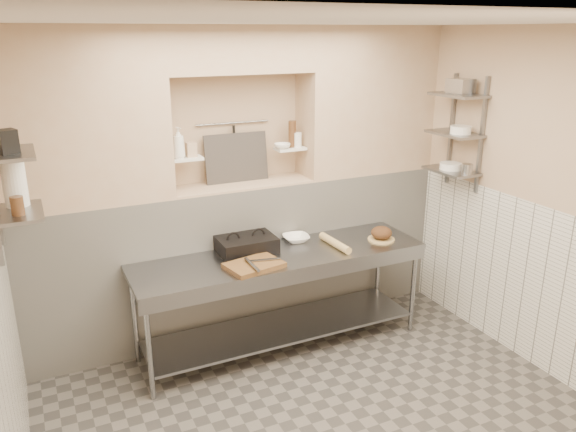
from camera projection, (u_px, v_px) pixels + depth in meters
ceiling at (345, 12)px, 3.18m from camera, size 4.00×3.90×0.10m
wall_right at (560, 209)px, 4.48m from camera, size 0.10×3.90×2.80m
wall_back at (232, 179)px, 5.35m from camera, size 4.00×0.10×2.80m
backwall_lower at (243, 256)px, 5.36m from camera, size 4.00×0.40×1.40m
alcove_sill at (241, 185)px, 5.14m from camera, size 1.30×0.40×0.02m
backwall_pillar_left at (80, 118)px, 4.38m from camera, size 1.35×0.40×1.40m
backwall_pillar_right at (367, 101)px, 5.46m from camera, size 1.35×0.40×1.40m
backwall_header at (237, 49)px, 4.76m from camera, size 1.30×0.40×0.40m
wainscot_left at (17, 428)px, 3.05m from camera, size 0.02×3.90×1.40m
wainscot_right at (542, 289)px, 4.67m from camera, size 0.02×3.90×1.40m
alcove_shelf_left at (186, 159)px, 4.84m from camera, size 0.28×0.16×0.02m
alcove_shelf_right at (290, 149)px, 5.25m from camera, size 0.28×0.16×0.02m
utensil_rail at (233, 123)px, 5.11m from camera, size 0.70×0.02×0.02m
hanging_steel at (234, 142)px, 5.15m from camera, size 0.02×0.02×0.30m
splash_panel at (236, 158)px, 5.15m from camera, size 0.60×0.08×0.45m
wall_shelf_left_lower at (19, 213)px, 3.72m from camera, size 0.30×0.50×0.02m
wall_shelf_left_upper at (9, 154)px, 3.60m from camera, size 0.30×0.50×0.03m
shelf_rail_right_a at (451, 129)px, 5.37m from camera, size 0.03×0.03×1.05m
shelf_rail_right_b at (482, 136)px, 5.03m from camera, size 0.03×0.03×1.05m
wall_shelf_right_lower at (451, 171)px, 5.26m from camera, size 0.30×0.50×0.02m
wall_shelf_right_mid at (455, 134)px, 5.15m from camera, size 0.30×0.50×0.02m
wall_shelf_right_upper at (458, 95)px, 5.04m from camera, size 0.30×0.50×0.03m
prep_table at (282, 282)px, 4.95m from camera, size 2.60×0.70×0.90m
panini_press at (246, 244)px, 4.92m from camera, size 0.50×0.37×0.14m
cutting_board at (254, 265)px, 4.60m from camera, size 0.50×0.39×0.04m
knife_blade at (265, 260)px, 4.64m from camera, size 0.27×0.09×0.01m
tongs at (252, 264)px, 4.52m from camera, size 0.03×0.28×0.03m
mixing_bowl at (296, 238)px, 5.17m from camera, size 0.27×0.27×0.06m
rolling_pin at (335, 243)px, 5.04m from camera, size 0.09×0.45×0.07m
bread_board at (381, 239)px, 5.21m from camera, size 0.25×0.25×0.01m
bread_loaf at (381, 233)px, 5.19m from camera, size 0.19×0.19×0.12m
bottle_soap at (179, 143)px, 4.75m from camera, size 0.13×0.13×0.27m
jar_alcove at (191, 150)px, 4.84m from camera, size 0.08×0.08×0.12m
bowl_alcove at (282, 146)px, 5.18m from camera, size 0.18×0.18×0.05m
condiment_a at (293, 134)px, 5.24m from camera, size 0.07×0.07×0.24m
condiment_b at (292, 134)px, 5.21m from camera, size 0.06×0.06×0.24m
condiment_c at (297, 140)px, 5.24m from camera, size 0.08×0.08×0.13m
jug_left at (15, 184)px, 3.79m from camera, size 0.15×0.15×0.31m
jar_left at (17, 206)px, 3.62m from camera, size 0.08×0.08×0.12m
box_left_upper at (7, 142)px, 3.52m from camera, size 0.14×0.14×0.15m
bowl_right at (451, 166)px, 5.26m from camera, size 0.20×0.20×0.06m
canister_right at (467, 169)px, 5.06m from camera, size 0.10×0.10×0.10m
bowl_right_mid at (461, 130)px, 5.07m from camera, size 0.19×0.19×0.07m
basket_right at (461, 86)px, 5.00m from camera, size 0.19×0.22×0.13m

